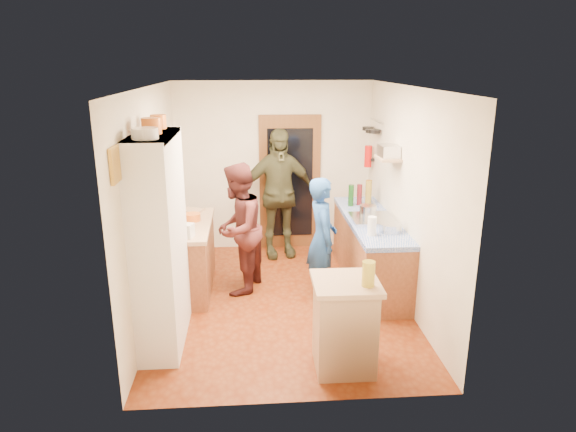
{
  "coord_description": "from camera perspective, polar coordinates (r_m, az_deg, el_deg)",
  "views": [
    {
      "loc": [
        -0.37,
        -5.82,
        2.87
      ],
      "look_at": [
        0.08,
        0.15,
        1.06
      ],
      "focal_mm": 32.0,
      "sensor_mm": 36.0,
      "label": 1
    }
  ],
  "objects": [
    {
      "name": "pan_rail",
      "position": [
        7.61,
        9.76,
        10.4
      ],
      "size": [
        0.02,
        0.65,
        0.02
      ],
      "primitive_type": "cylinder",
      "rotation": [
        1.57,
        0.0,
        0.0
      ],
      "color": "silver",
      "rests_on": "wall_right"
    },
    {
      "name": "person_hob",
      "position": [
        6.36,
        4.1,
        -2.53
      ],
      "size": [
        0.4,
        0.58,
        1.54
      ],
      "primitive_type": "imported",
      "rotation": [
        0.0,
        0.0,
        1.63
      ],
      "color": "navy",
      "rests_on": "ground"
    },
    {
      "name": "paper_towel",
      "position": [
        6.11,
        9.31,
        -1.1
      ],
      "size": [
        0.11,
        0.11,
        0.23
      ],
      "primitive_type": "cylinder",
      "rotation": [
        0.0,
        0.0,
        -0.07
      ],
      "color": "white",
      "rests_on": "right_counter_top"
    },
    {
      "name": "right_counter_top",
      "position": [
        6.81,
        9.18,
        -0.47
      ],
      "size": [
        0.62,
        2.22,
        0.06
      ],
      "primitive_type": "cube",
      "color": "#0534B4",
      "rests_on": "right_counter_base"
    },
    {
      "name": "toaster",
      "position": [
        6.1,
        -11.48,
        -1.58
      ],
      "size": [
        0.25,
        0.2,
        0.16
      ],
      "primitive_type": "cube",
      "rotation": [
        0.0,
        0.0,
        -0.29
      ],
      "color": "white",
      "rests_on": "left_counter_top"
    },
    {
      "name": "floor",
      "position": [
        6.5,
        -0.64,
        -9.46
      ],
      "size": [
        3.0,
        4.0,
        0.02
      ],
      "primitive_type": "cube",
      "color": "brown",
      "rests_on": "ground"
    },
    {
      "name": "hutch_top_shelf",
      "position": [
        5.15,
        -14.88,
        8.57
      ],
      "size": [
        0.4,
        1.14,
        0.04
      ],
      "primitive_type": "cube",
      "color": "white",
      "rests_on": "hutch_body"
    },
    {
      "name": "chopping_board",
      "position": [
        7.15,
        -10.68,
        0.64
      ],
      "size": [
        0.36,
        0.31,
        0.02
      ],
      "primitive_type": "cube",
      "rotation": [
        0.0,
        0.0,
        -0.34
      ],
      "color": "tan",
      "rests_on": "left_counter_top"
    },
    {
      "name": "bottle_c",
      "position": [
        7.39,
        8.94,
        2.6
      ],
      "size": [
        0.11,
        0.11,
        0.36
      ],
      "primitive_type": "cylinder",
      "rotation": [
        0.0,
        0.0,
        -0.32
      ],
      "color": "olive",
      "rests_on": "right_counter_top"
    },
    {
      "name": "wall_front",
      "position": [
        4.14,
        1.1,
        -5.49
      ],
      "size": [
        3.0,
        0.02,
        2.6
      ],
      "primitive_type": "cube",
      "color": "silver",
      "rests_on": "ground"
    },
    {
      "name": "door_glass",
      "position": [
        7.99,
        0.23,
        3.66
      ],
      "size": [
        0.7,
        0.02,
        1.7
      ],
      "primitive_type": "cube",
      "color": "black",
      "rests_on": "door_frame"
    },
    {
      "name": "left_counter_base",
      "position": [
        6.78,
        -11.11,
        -4.64
      ],
      "size": [
        0.6,
        1.4,
        0.85
      ],
      "primitive_type": "cube",
      "color": "#925735",
      "rests_on": "ground"
    },
    {
      "name": "island_base",
      "position": [
        5.06,
        6.28,
        -12.15
      ],
      "size": [
        0.56,
        0.56,
        0.86
      ],
      "primitive_type": "cube",
      "rotation": [
        0.0,
        0.0,
        -0.01
      ],
      "color": "tan",
      "rests_on": "ground"
    },
    {
      "name": "left_counter_top",
      "position": [
        6.63,
        -11.33,
        -1.02
      ],
      "size": [
        0.64,
        1.44,
        0.05
      ],
      "primitive_type": "cube",
      "color": "tan",
      "rests_on": "left_counter_base"
    },
    {
      "name": "kettle",
      "position": [
        6.41,
        -12.04,
        -0.6
      ],
      "size": [
        0.17,
        0.17,
        0.18
      ],
      "primitive_type": "cylinder",
      "rotation": [
        0.0,
        0.0,
        -0.06
      ],
      "color": "white",
      "rests_on": "left_counter_top"
    },
    {
      "name": "orange_bowl",
      "position": [
        6.71,
        -10.57,
        -0.12
      ],
      "size": [
        0.21,
        0.21,
        0.09
      ],
      "primitive_type": "cylinder",
      "rotation": [
        0.0,
        0.0,
        -0.04
      ],
      "color": "orange",
      "rests_on": "left_counter_top"
    },
    {
      "name": "wall_left",
      "position": [
        6.14,
        -14.91,
        1.42
      ],
      "size": [
        0.02,
        4.0,
        2.6
      ],
      "primitive_type": "cube",
      "color": "silver",
      "rests_on": "ground"
    },
    {
      "name": "picture_frame",
      "position": [
        4.49,
        -18.68,
        5.41
      ],
      "size": [
        0.03,
        0.25,
        0.3
      ],
      "primitive_type": "cube",
      "color": "gold",
      "rests_on": "wall_left"
    },
    {
      "name": "hutch_body",
      "position": [
        5.4,
        -14.03,
        -2.82
      ],
      "size": [
        0.4,
        1.2,
        2.2
      ],
      "primitive_type": "cube",
      "color": "white",
      "rests_on": "ground"
    },
    {
      "name": "plate_stack",
      "position": [
        4.83,
        -15.62,
        8.83
      ],
      "size": [
        0.24,
        0.24,
        0.1
      ],
      "primitive_type": "cylinder",
      "color": "white",
      "rests_on": "hutch_top_shelf"
    },
    {
      "name": "cutting_board",
      "position": [
        4.89,
        5.78,
        -7.12
      ],
      "size": [
        0.35,
        0.28,
        0.02
      ],
      "primitive_type": "cube",
      "rotation": [
        0.0,
        0.0,
        -0.01
      ],
      "color": "white",
      "rests_on": "island_top"
    },
    {
      "name": "wall_back",
      "position": [
        7.99,
        -1.61,
        5.49
      ],
      "size": [
        3.0,
        0.02,
        2.6
      ],
      "primitive_type": "cube",
      "color": "silver",
      "rests_on": "ground"
    },
    {
      "name": "fire_extinguisher",
      "position": [
        7.85,
        8.9,
        6.57
      ],
      "size": [
        0.11,
        0.11,
        0.32
      ],
      "primitive_type": "cylinder",
      "color": "red",
      "rests_on": "wall_right"
    },
    {
      "name": "mixing_bowl",
      "position": [
        6.29,
        11.28,
        -1.27
      ],
      "size": [
        0.35,
        0.35,
        0.1
      ],
      "primitive_type": "cylinder",
      "rotation": [
        0.0,
        0.0,
        -0.34
      ],
      "color": "silver",
      "rests_on": "right_counter_top"
    },
    {
      "name": "orange_pot_b",
      "position": [
        5.54,
        -14.21,
        10.12
      ],
      "size": [
        0.16,
        0.16,
        0.14
      ],
      "primitive_type": "cylinder",
      "color": "orange",
      "rests_on": "hutch_top_shelf"
    },
    {
      "name": "right_counter_base",
      "position": [
        6.96,
        9.01,
        -4.01
      ],
      "size": [
        0.6,
        2.2,
        0.84
      ],
      "primitive_type": "cube",
      "color": "#925735",
      "rests_on": "ground"
    },
    {
      "name": "orange_pot_a",
      "position": [
        5.15,
        -14.93,
        9.66
      ],
      "size": [
        0.19,
        0.19,
        0.15
      ],
      "primitive_type": "cylinder",
      "color": "orange",
      "rests_on": "hutch_top_shelf"
    },
    {
      "name": "ext_bracket",
      "position": [
        7.87,
        9.31,
        6.21
      ],
      "size": [
        0.06,
        0.1,
        0.04
      ],
      "primitive_type": "cube",
      "color": "black",
      "rests_on": "wall_right"
    },
    {
      "name": "radio",
      "position": [
        6.59,
        11.1,
        7.09
      ],
      "size": [
        0.23,
        0.31,
        0.15
      ],
      "primitive_type": "cube",
      "rotation": [
        0.0,
        0.0,
        0.05
      ],
      "color": "silver",
      "rests_on": "wall_shelf"
    },
    {
      "name": "oil_jar",
      "position": [
        4.72,
        8.93,
        -6.36
      ],
      "size": [
        0.12,
        0.12,
        0.24
      ],
      "primitive_type": "cylinder",
      "rotation": [
        0.0,
        0.0,
        -0.01
      ],
      "color": "#AD9E2D",
      "rests_on": "island_top"
    },
    {
      "name": "bottle_b",
      "position": [
        7.37,
        7.94,
        2.36
      ],
      "size": [
        0.09,
        0.09,
        0.3
      ],
      "primitive_type": "cylinder",
      "rotation": [
        0.0,
        0.0,
        0.26
      ],
      "color": "#591419",
      "rests_on": "right_counter_top"
    },
    {
      "name": "ceiling",
      "position": [
        5.84,
        -0.73,
        14.27
      ],
      "size": [
        3.0,
        4.0,
        0.02
      ],
      "primitive_type": "cube",
      "color": "silver",
      "rests_on": "ground"
    },
    {
      "name": "hob",
      "position": [
        6.71,
        9.39,
        -0.31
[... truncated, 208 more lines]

